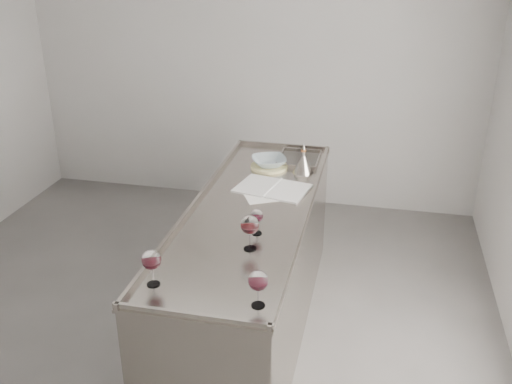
% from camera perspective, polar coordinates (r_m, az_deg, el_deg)
% --- Properties ---
extents(room_shell, '(4.54, 5.04, 2.84)m').
position_cam_1_polar(room_shell, '(3.36, -10.10, 4.13)').
color(room_shell, '#54514E').
rests_on(room_shell, ground).
extents(counter, '(0.77, 2.42, 0.97)m').
position_cam_1_polar(counter, '(3.89, -0.52, -7.83)').
color(counter, gray).
rests_on(counter, ground).
extents(wine_glass_left, '(0.10, 0.10, 0.19)m').
position_cam_1_polar(wine_glass_left, '(2.86, -10.40, -6.78)').
color(wine_glass_left, white).
rests_on(wine_glass_left, counter).
extents(wine_glass_middle, '(0.10, 0.10, 0.20)m').
position_cam_1_polar(wine_glass_middle, '(3.12, -0.61, -3.40)').
color(wine_glass_middle, white).
rests_on(wine_glass_middle, counter).
extents(wine_glass_right, '(0.10, 0.10, 0.19)m').
position_cam_1_polar(wine_glass_right, '(2.67, 0.22, -8.94)').
color(wine_glass_right, white).
rests_on(wine_glass_right, counter).
extents(wine_glass_small, '(0.08, 0.08, 0.16)m').
position_cam_1_polar(wine_glass_small, '(3.30, 0.08, -2.48)').
color(wine_glass_small, white).
rests_on(wine_glass_small, counter).
extents(notebook, '(0.54, 0.43, 0.02)m').
position_cam_1_polar(notebook, '(3.93, 1.66, 0.38)').
color(notebook, silver).
rests_on(notebook, counter).
extents(loose_paper_top, '(0.31, 0.35, 0.00)m').
position_cam_1_polar(loose_paper_top, '(3.85, 0.31, -0.21)').
color(loose_paper_top, white).
rests_on(loose_paper_top, counter).
extents(trivet, '(0.37, 0.37, 0.02)m').
position_cam_1_polar(trivet, '(4.30, 1.30, 2.56)').
color(trivet, beige).
rests_on(trivet, counter).
extents(ceramic_bowl, '(0.34, 0.34, 0.06)m').
position_cam_1_polar(ceramic_bowl, '(4.28, 1.31, 3.07)').
color(ceramic_bowl, '#86949C').
rests_on(ceramic_bowl, trivet).
extents(wine_funnel, '(0.15, 0.15, 0.23)m').
position_cam_1_polar(wine_funnel, '(4.20, 4.74, 2.82)').
color(wine_funnel, gray).
rests_on(wine_funnel, counter).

